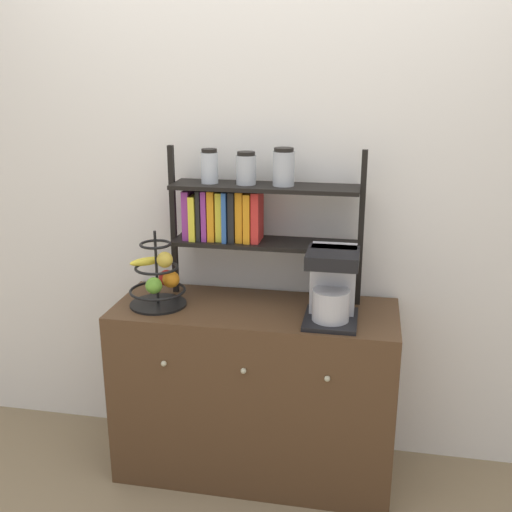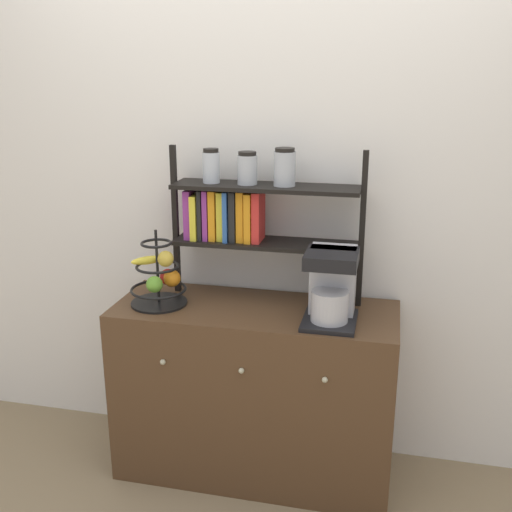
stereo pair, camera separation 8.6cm
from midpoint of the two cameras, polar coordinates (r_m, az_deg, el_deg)
The scene contains 6 objects.
ground_plane at distance 2.81m, azimuth -2.04°, elevation -22.21°, with size 12.00×12.00×0.00m, color #847051.
wall_back at distance 2.73m, azimuth 0.11°, elevation 6.93°, with size 7.00×0.05×2.60m, color silver.
sideboard at distance 2.77m, azimuth -1.02°, elevation -12.71°, with size 1.23×0.49×0.80m.
coffee_maker at distance 2.45m, azimuth 6.28°, elevation -2.73°, with size 0.22×0.26×0.30m.
fruit_stand at distance 2.64m, azimuth -10.09°, elevation -2.25°, with size 0.25×0.25×0.34m.
shelf_hutch at distance 2.62m, azimuth -2.25°, elevation 4.62°, with size 0.86×0.20×0.67m.
Camera 1 is at (0.46, -2.13, 1.78)m, focal length 42.00 mm.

